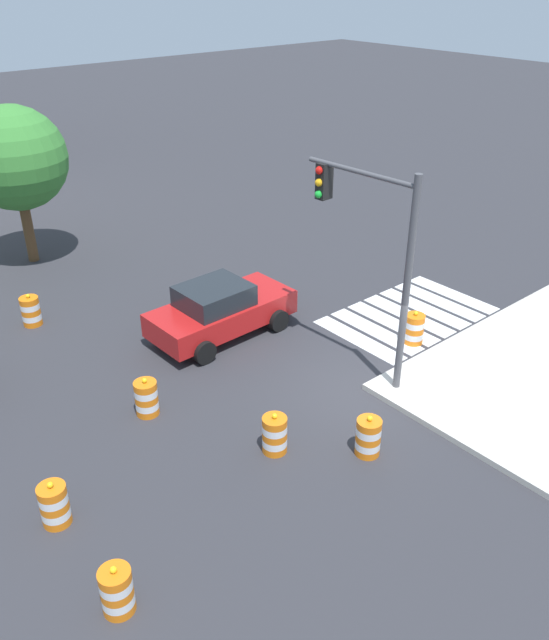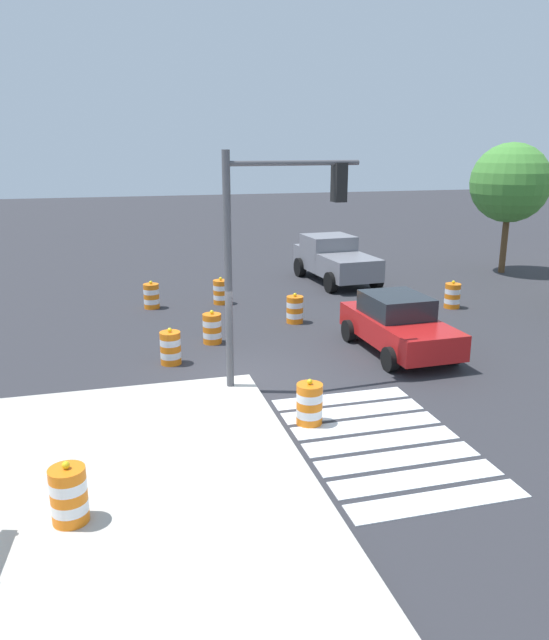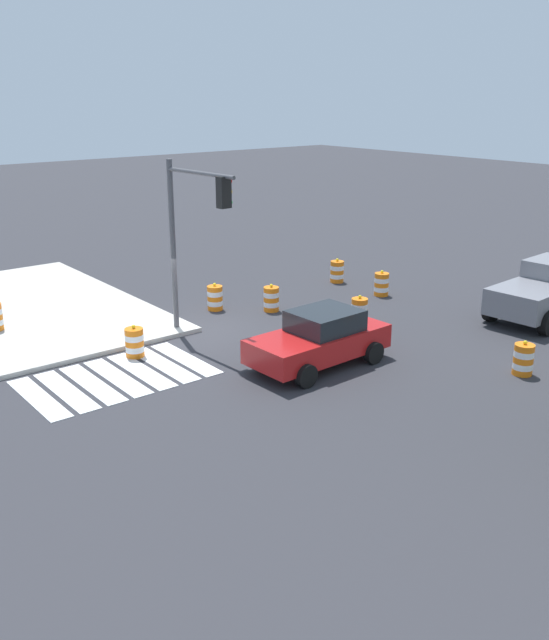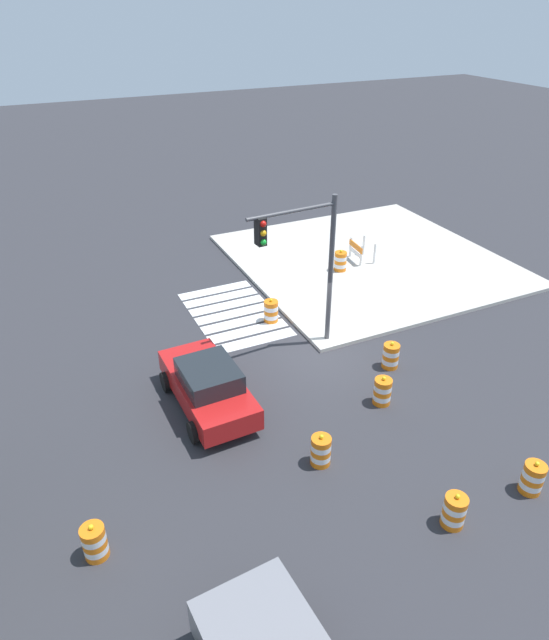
# 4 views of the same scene
# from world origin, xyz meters

# --- Properties ---
(ground_plane) EXTENTS (120.00, 120.00, 0.00)m
(ground_plane) POSITION_xyz_m (0.00, 0.00, 0.00)
(ground_plane) COLOR #2D2D33
(crosswalk_stripes) EXTENTS (5.10, 3.20, 0.02)m
(crosswalk_stripes) POSITION_xyz_m (4.00, 1.80, 0.01)
(crosswalk_stripes) COLOR silver
(crosswalk_stripes) RESTS_ON ground
(sports_car) EXTENTS (4.35, 2.23, 1.63)m
(sports_car) POSITION_xyz_m (-1.10, 4.63, 0.81)
(sports_car) COLOR red
(sports_car) RESTS_ON ground
(traffic_barrel_near_corner) EXTENTS (0.56, 0.56, 1.02)m
(traffic_barrel_near_corner) POSITION_xyz_m (-3.27, -0.38, 0.45)
(traffic_barrel_near_corner) COLOR orange
(traffic_barrel_near_corner) RESTS_ON ground
(traffic_barrel_crosswalk_end) EXTENTS (0.56, 0.56, 1.02)m
(traffic_barrel_crosswalk_end) POSITION_xyz_m (-7.93, -1.82, 0.45)
(traffic_barrel_crosswalk_end) COLOR orange
(traffic_barrel_crosswalk_end) RESTS_ON ground
(traffic_barrel_median_near) EXTENTS (0.56, 0.56, 1.02)m
(traffic_barrel_median_near) POSITION_xyz_m (-7.90, 0.74, 0.45)
(traffic_barrel_median_near) COLOR orange
(traffic_barrel_median_near) RESTS_ON ground
(traffic_barrel_median_far) EXTENTS (0.56, 0.56, 1.02)m
(traffic_barrel_median_far) POSITION_xyz_m (-5.10, 8.78, 0.45)
(traffic_barrel_median_far) COLOR orange
(traffic_barrel_median_far) RESTS_ON ground
(traffic_barrel_far_curb) EXTENTS (0.56, 0.56, 1.02)m
(traffic_barrel_far_curb) POSITION_xyz_m (-4.73, 2.66, 0.45)
(traffic_barrel_far_curb) COLOR orange
(traffic_barrel_far_curb) RESTS_ON ground
(traffic_barrel_lane_center) EXTENTS (0.56, 0.56, 1.02)m
(traffic_barrel_lane_center) POSITION_xyz_m (2.82, 0.67, 0.45)
(traffic_barrel_lane_center) COLOR orange
(traffic_barrel_lane_center) RESTS_ON ground
(traffic_barrel_opposite_curb) EXTENTS (0.56, 0.56, 1.02)m
(traffic_barrel_opposite_curb) POSITION_xyz_m (-1.75, -1.78, 0.45)
(traffic_barrel_opposite_curb) COLOR orange
(traffic_barrel_opposite_curb) RESTS_ON ground
(traffic_light_pole) EXTENTS (0.54, 3.29, 5.50)m
(traffic_light_pole) POSITION_xyz_m (0.52, 0.54, 3.91)
(traffic_light_pole) COLOR #4C4C51
(traffic_light_pole) RESTS_ON sidewalk_corner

